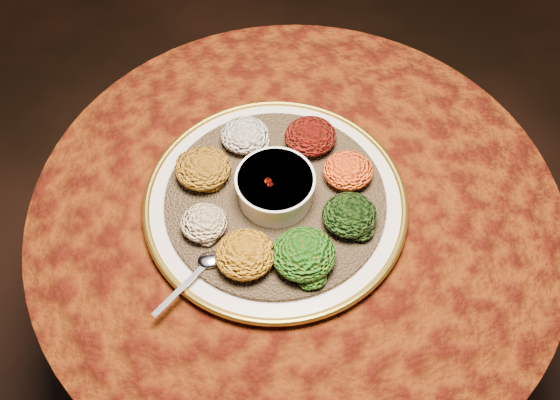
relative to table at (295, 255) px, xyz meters
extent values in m
plane|color=black|center=(0.00, 0.00, -0.55)|extent=(4.00, 4.00, 0.00)
cylinder|color=black|center=(0.00, 0.00, -0.53)|extent=(0.44, 0.44, 0.04)
cylinder|color=black|center=(0.00, 0.00, -0.21)|extent=(0.12, 0.12, 0.68)
cylinder|color=black|center=(0.00, 0.00, 0.15)|extent=(0.80, 0.80, 0.04)
cylinder|color=#4B1B06|center=(0.00, 0.00, 0.00)|extent=(0.93, 0.93, 0.34)
cylinder|color=#4B1B06|center=(0.00, 0.00, 0.17)|extent=(0.96, 0.96, 0.01)
cylinder|color=beige|center=(-0.04, 0.01, 0.19)|extent=(0.54, 0.54, 0.02)
torus|color=gold|center=(-0.04, 0.01, 0.20)|extent=(0.47, 0.47, 0.01)
cylinder|color=brown|center=(-0.04, 0.01, 0.20)|extent=(0.42, 0.42, 0.01)
cylinder|color=white|center=(-0.04, 0.01, 0.24)|extent=(0.13, 0.13, 0.06)
cylinder|color=white|center=(-0.04, 0.01, 0.26)|extent=(0.14, 0.14, 0.01)
cylinder|color=#671405|center=(-0.04, 0.01, 0.25)|extent=(0.11, 0.11, 0.01)
ellipsoid|color=silver|center=(-0.16, -0.09, 0.21)|extent=(0.04, 0.03, 0.01)
cube|color=silver|center=(-0.22, -0.14, 0.21)|extent=(0.10, 0.08, 0.00)
ellipsoid|color=beige|center=(-0.07, 0.14, 0.23)|extent=(0.09, 0.08, 0.04)
ellipsoid|color=black|center=(0.05, 0.12, 0.23)|extent=(0.10, 0.09, 0.05)
ellipsoid|color=#B46C0F|center=(0.10, 0.03, 0.23)|extent=(0.09, 0.08, 0.04)
ellipsoid|color=black|center=(0.08, -0.06, 0.23)|extent=(0.09, 0.09, 0.05)
ellipsoid|color=#A9410A|center=(-0.01, -0.12, 0.23)|extent=(0.11, 0.10, 0.05)
ellipsoid|color=#BC7910|center=(-0.11, -0.10, 0.23)|extent=(0.10, 0.09, 0.05)
ellipsoid|color=maroon|center=(-0.17, -0.03, 0.23)|extent=(0.08, 0.08, 0.04)
ellipsoid|color=#955512|center=(-0.15, 0.08, 0.23)|extent=(0.10, 0.09, 0.05)
camera|label=1|loc=(-0.14, -0.58, 1.12)|focal=40.00mm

